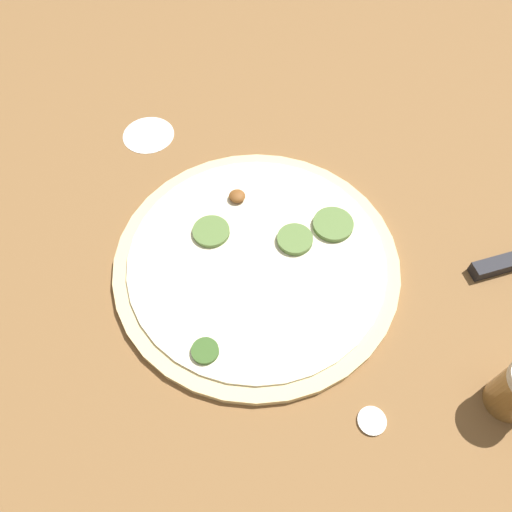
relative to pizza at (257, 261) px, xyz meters
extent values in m
plane|color=brown|center=(0.00, 0.00, -0.01)|extent=(3.00, 3.00, 0.00)
cylinder|color=beige|center=(0.00, 0.00, 0.00)|extent=(0.37, 0.37, 0.01)
cylinder|color=#EFE5C1|center=(0.00, 0.00, 0.01)|extent=(0.34, 0.34, 0.00)
ellipsoid|color=brown|center=(0.03, -0.10, 0.01)|extent=(0.02, 0.02, 0.01)
cylinder|color=#567538|center=(-0.10, -0.05, 0.01)|extent=(0.06, 0.06, 0.01)
cylinder|color=#567538|center=(0.06, -0.04, 0.01)|extent=(0.05, 0.05, 0.01)
cylinder|color=#567538|center=(-0.05, -0.03, 0.01)|extent=(0.05, 0.05, 0.01)
cylinder|color=#385B23|center=(0.06, 0.13, 0.01)|extent=(0.03, 0.03, 0.01)
cube|color=black|center=(-0.33, 0.00, 0.00)|extent=(0.12, 0.05, 0.02)
cylinder|color=beige|center=(-0.13, 0.20, 0.00)|extent=(0.03, 0.03, 0.01)
cylinder|color=white|center=(0.17, -0.24, -0.01)|extent=(0.08, 0.08, 0.00)
camera|label=1|loc=(0.00, 0.34, 0.56)|focal=35.00mm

